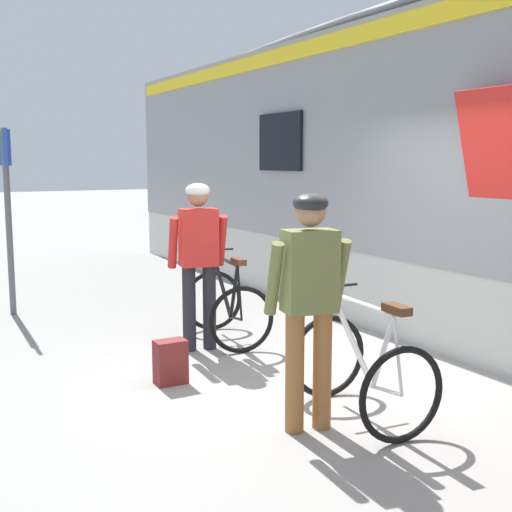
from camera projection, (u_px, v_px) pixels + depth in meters
ground_plane at (321, 386)px, 5.89m from camera, size 80.00×80.00×0.00m
cyclist_near_in_red at (199, 251)px, 6.89m from camera, size 0.65×0.38×1.76m
cyclist_far_in_olive at (309, 291)px, 4.80m from camera, size 0.65×0.38×1.76m
bicycle_near_black at (227, 305)px, 7.32m from camera, size 0.86×1.16×0.99m
bicycle_far_white at (362, 368)px, 5.10m from camera, size 0.79×1.12×0.99m
backpack_on_platform at (170, 362)px, 5.93m from camera, size 0.28×0.18×0.40m
platform_sign_post at (7, 190)px, 8.43m from camera, size 0.08×0.70×2.40m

